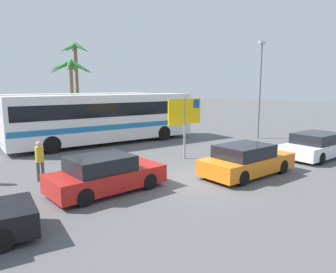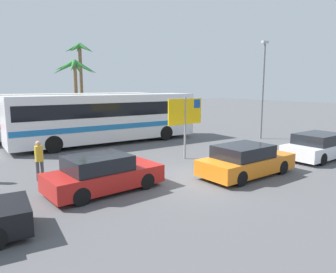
{
  "view_description": "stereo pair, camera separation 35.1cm",
  "coord_description": "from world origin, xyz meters",
  "views": [
    {
      "loc": [
        -8.22,
        -9.54,
        3.75
      ],
      "look_at": [
        0.5,
        2.75,
        1.3
      ],
      "focal_mm": 33.57,
      "sensor_mm": 36.0,
      "label": 1
    },
    {
      "loc": [
        -7.93,
        -9.74,
        3.75
      ],
      "look_at": [
        0.5,
        2.75,
        1.3
      ],
      "focal_mm": 33.57,
      "sensor_mm": 36.0,
      "label": 2
    }
  ],
  "objects": [
    {
      "name": "lamp_post_left_side",
      "position": [
        9.93,
        4.89,
        3.7
      ],
      "size": [
        0.56,
        0.2,
        6.76
      ],
      "color": "slate",
      "rests_on": "ground"
    },
    {
      "name": "palm_tree_inland",
      "position": [
        2.31,
        20.5,
        6.04
      ],
      "size": [
        2.92,
        2.99,
        7.76
      ],
      "color": "brown",
      "rests_on": "ground"
    },
    {
      "name": "car_white",
      "position": [
        7.56,
        -0.9,
        0.64
      ],
      "size": [
        4.65,
        2.07,
        1.32
      ],
      "rotation": [
        0.0,
        0.0,
        0.05
      ],
      "color": "silver",
      "rests_on": "ground"
    },
    {
      "name": "bus_front_coach",
      "position": [
        0.19,
        9.38,
        1.78
      ],
      "size": [
        12.17,
        2.68,
        3.17
      ],
      "color": "white",
      "rests_on": "ground"
    },
    {
      "name": "ground",
      "position": [
        0.0,
        0.0,
        0.0
      ],
      "size": [
        120.0,
        120.0,
        0.0
      ],
      "primitive_type": "plane",
      "color": "#565659"
    },
    {
      "name": "car_orange",
      "position": [
        1.95,
        -0.94,
        0.64
      ],
      "size": [
        4.43,
        2.04,
        1.32
      ],
      "rotation": [
        0.0,
        0.0,
        0.05
      ],
      "color": "orange",
      "rests_on": "ground"
    },
    {
      "name": "ferry_sign",
      "position": [
        1.72,
        2.94,
        2.33
      ],
      "size": [
        2.2,
        0.24,
        3.2
      ],
      "rotation": [
        0.0,
        0.0,
        0.08
      ],
      "color": "gray",
      "rests_on": "ground"
    },
    {
      "name": "pedestrian_by_bus",
      "position": [
        -5.37,
        3.22,
        0.94
      ],
      "size": [
        0.32,
        0.32,
        1.6
      ],
      "rotation": [
        0.0,
        0.0,
        1.73
      ],
      "color": "#4C4C51",
      "rests_on": "ground"
    },
    {
      "name": "palm_tree_seaside",
      "position": [
        1.15,
        18.49,
        4.88
      ],
      "size": [
        3.99,
        3.64,
        6.04
      ],
      "color": "brown",
      "rests_on": "ground"
    },
    {
      "name": "car_red",
      "position": [
        -3.8,
        0.55,
        0.64
      ],
      "size": [
        4.24,
        2.18,
        1.32
      ],
      "rotation": [
        0.0,
        0.0,
        0.09
      ],
      "color": "red",
      "rests_on": "ground"
    },
    {
      "name": "bus_rear_coach",
      "position": [
        -0.84,
        13.36,
        1.78
      ],
      "size": [
        12.17,
        2.68,
        3.17
      ],
      "color": "silver",
      "rests_on": "ground"
    }
  ]
}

